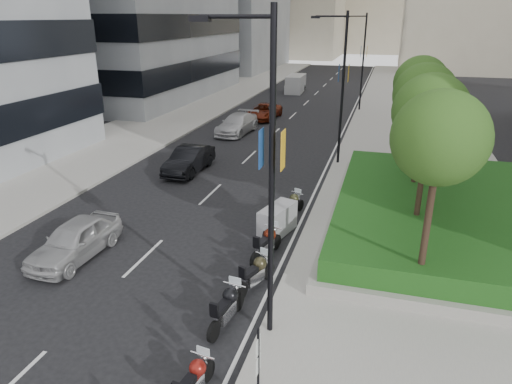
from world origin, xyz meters
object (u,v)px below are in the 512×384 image
at_px(motorcycle_6, 291,204).
at_px(parking_sign, 258,368).
at_px(car_c, 237,124).
at_px(delivery_van, 295,85).
at_px(lamp_post_1, 340,82).
at_px(car_a, 75,240).
at_px(motorcycle_4, 267,243).
at_px(motorcycle_5, 277,220).
at_px(car_d, 264,111).
at_px(lamp_post_0, 266,169).
at_px(motorcycle_1, 193,381).
at_px(lamp_post_2, 362,57).
at_px(motorcycle_3, 256,273).
at_px(motorcycle_2, 227,307).
at_px(car_b, 189,160).

bearing_deg(motorcycle_6, parking_sign, -147.72).
distance_m(car_c, delivery_van, 21.72).
bearing_deg(lamp_post_1, car_a, -119.04).
bearing_deg(car_c, motorcycle_4, -63.54).
height_order(motorcycle_5, motorcycle_6, motorcycle_5).
bearing_deg(parking_sign, lamp_post_1, 91.88).
bearing_deg(car_d, car_a, -87.69).
height_order(lamp_post_0, motorcycle_1, lamp_post_0).
distance_m(lamp_post_2, motorcycle_3, 33.11).
xyz_separation_m(motorcycle_3, motorcycle_6, (-0.13, 6.34, -0.04)).
bearing_deg(lamp_post_0, motorcycle_1, -109.01).
bearing_deg(motorcycle_2, motorcycle_4, 6.43).
xyz_separation_m(motorcycle_6, car_d, (-6.81, 20.31, 0.14)).
distance_m(motorcycle_4, car_b, 11.27).
relative_size(lamp_post_2, car_d, 1.85).
height_order(parking_sign, car_c, parking_sign).
bearing_deg(motorcycle_3, motorcycle_1, -160.96).
bearing_deg(motorcycle_4, motorcycle_2, -166.86).
height_order(car_c, delivery_van, delivery_van).
distance_m(motorcycle_1, car_c, 26.95).
xyz_separation_m(lamp_post_1, motorcycle_1, (-0.99, -19.88, -4.54)).
height_order(car_a, delivery_van, delivery_van).
bearing_deg(lamp_post_2, delivery_van, 130.20).
distance_m(lamp_post_0, motorcycle_4, 6.33).
relative_size(lamp_post_1, motorcycle_6, 4.80).
height_order(motorcycle_1, car_b, car_b).
distance_m(motorcycle_1, motorcycle_2, 2.96).
bearing_deg(motorcycle_2, car_a, 79.56).
distance_m(motorcycle_1, delivery_van, 48.15).
xyz_separation_m(lamp_post_2, motorcycle_3, (-0.90, -32.80, -4.49)).
bearing_deg(lamp_post_1, delivery_van, 106.51).
relative_size(parking_sign, motorcycle_3, 1.21).
xyz_separation_m(lamp_post_2, car_a, (-8.14, -32.65, -4.33)).
xyz_separation_m(car_b, car_d, (0.36, 15.75, -0.07)).
bearing_deg(parking_sign, motorcycle_2, 120.93).
bearing_deg(motorcycle_1, motorcycle_6, 8.43).
distance_m(lamp_post_1, car_a, 17.31).
relative_size(lamp_post_0, parking_sign, 3.60).
relative_size(motorcycle_6, delivery_van, 0.38).
height_order(car_b, car_c, car_c).
bearing_deg(motorcycle_6, motorcycle_3, -154.90).
bearing_deg(lamp_post_0, lamp_post_1, 90.00).
bearing_deg(lamp_post_0, delivery_van, 100.41).
bearing_deg(delivery_van, motorcycle_2, -83.39).
height_order(parking_sign, car_b, parking_sign).
relative_size(motorcycle_4, motorcycle_6, 1.18).
height_order(motorcycle_2, motorcycle_3, motorcycle_2).
relative_size(lamp_post_1, motorcycle_5, 4.05).
xyz_separation_m(motorcycle_2, delivery_van, (-7.03, 44.65, 0.35)).
relative_size(lamp_post_1, motorcycle_1, 4.57).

